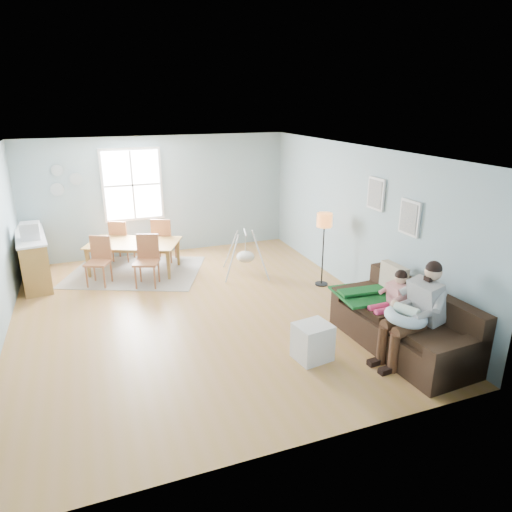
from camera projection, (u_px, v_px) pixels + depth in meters
name	position (u px, v px, depth m)	size (l,w,h in m)	color
room	(193.00, 170.00, 7.03)	(8.40, 9.40, 3.90)	#B07E3E
window	(132.00, 185.00, 10.15)	(1.32, 0.08, 1.62)	silver
pictures	(392.00, 205.00, 7.28)	(0.05, 1.34, 0.74)	silver
wall_plates	(63.00, 181.00, 9.62)	(0.67, 0.02, 0.66)	#8DA3A9
sofa	(404.00, 327.00, 6.61)	(1.09, 2.28, 0.90)	black
green_throw	(369.00, 294.00, 7.14)	(1.01, 0.85, 0.04)	#166229
beige_pillow	(393.00, 280.00, 7.05)	(0.14, 0.51, 0.51)	#C4AD96
father	(416.00, 310.00, 6.14)	(1.02, 0.49, 1.43)	#9C9C9F
nursing_pillow	(406.00, 317.00, 6.10)	(0.57, 0.57, 0.16)	silver
infant	(404.00, 309.00, 6.09)	(0.26, 0.42, 0.15)	white
toddler	(393.00, 295.00, 6.62)	(0.58, 0.29, 0.91)	white
floor_lamp	(324.00, 226.00, 8.59)	(0.29, 0.29, 1.43)	black
storage_cube	(312.00, 342.00, 6.33)	(0.53, 0.49, 0.53)	white
rug	(135.00, 272.00, 9.63)	(2.64, 2.01, 0.01)	gray
dining_table	(134.00, 257.00, 9.53)	(1.83, 1.02, 0.65)	olive
chair_sw	(99.00, 257.00, 8.86)	(0.57, 0.57, 0.95)	#9A5635
chair_se	(147.00, 257.00, 8.81)	(0.58, 0.58, 1.00)	#9A5635
chair_nw	(121.00, 238.00, 10.09)	(0.58, 0.58, 0.95)	#9A5635
chair_ne	(163.00, 237.00, 10.03)	(0.61, 0.61, 1.01)	#9A5635
counter	(34.00, 258.00, 8.97)	(0.72, 1.80, 0.98)	olive
monitor	(30.00, 231.00, 8.49)	(0.33, 0.31, 0.31)	silver
baby_swing	(245.00, 256.00, 9.35)	(1.10, 1.11, 0.92)	silver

